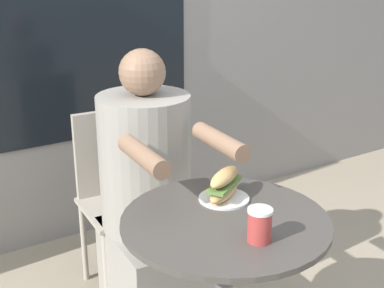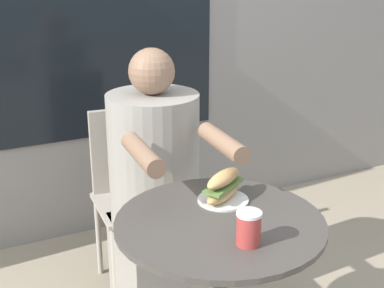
{
  "view_description": "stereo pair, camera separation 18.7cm",
  "coord_description": "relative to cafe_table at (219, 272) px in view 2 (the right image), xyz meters",
  "views": [
    {
      "loc": [
        -0.95,
        -1.28,
        1.56
      ],
      "look_at": [
        0.0,
        0.21,
        0.94
      ],
      "focal_mm": 50.0,
      "sensor_mm": 36.0,
      "label": 1
    },
    {
      "loc": [
        -0.78,
        -1.37,
        1.56
      ],
      "look_at": [
        0.0,
        0.21,
        0.94
      ],
      "focal_mm": 50.0,
      "sensor_mm": 36.0,
      "label": 2
    }
  ],
  "objects": [
    {
      "name": "cafe_table",
      "position": [
        0.0,
        0.0,
        0.0
      ],
      "size": [
        0.7,
        0.7,
        0.74
      ],
      "color": "#47423D",
      "rests_on": "ground_plane"
    },
    {
      "name": "diner_chair",
      "position": [
        0.02,
        0.9,
        -0.02
      ],
      "size": [
        0.41,
        0.41,
        0.87
      ],
      "rotation": [
        0.0,
        0.0,
        3.07
      ],
      "color": "#ADA393",
      "rests_on": "ground_plane"
    },
    {
      "name": "seated_diner",
      "position": [
        0.01,
        0.55,
        -0.02
      ],
      "size": [
        0.42,
        0.71,
        1.22
      ],
      "rotation": [
        0.0,
        0.0,
        3.07
      ],
      "color": "gray",
      "rests_on": "ground_plane"
    },
    {
      "name": "sandwich_on_plate",
      "position": [
        0.08,
        0.12,
        0.25
      ],
      "size": [
        0.2,
        0.18,
        0.11
      ],
      "rotation": [
        0.0,
        0.0,
        0.55
      ],
      "color": "white",
      "rests_on": "cafe_table"
    },
    {
      "name": "drink_cup",
      "position": [
        -0.0,
        -0.17,
        0.25
      ],
      "size": [
        0.08,
        0.08,
        0.11
      ],
      "color": "#B73D38",
      "rests_on": "cafe_table"
    }
  ]
}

